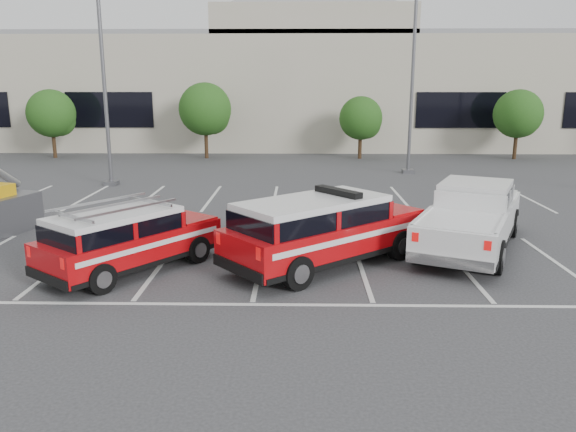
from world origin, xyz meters
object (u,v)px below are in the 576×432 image
tree_right (519,116)px  fire_chief_suv (324,235)px  white_pickup (471,223)px  light_pole_left (104,74)px  convention_building (288,84)px  tree_mid_right (362,120)px  tree_left (53,115)px  tree_mid_left (207,111)px  ladder_suv (128,244)px  light_pole_mid (413,75)px

tree_right → fire_chief_suv: size_ratio=0.76×
white_pickup → fire_chief_suv: bearing=-134.3°
tree_right → light_pole_left: (-23.09, -10.05, 2.41)m
convention_building → tree_mid_right: 11.20m
tree_left → tree_mid_left: tree_mid_left is taller
white_pickup → light_pole_left: bearing=169.0°
convention_building → fire_chief_suv: (1.53, -31.87, -3.89)m
ladder_suv → light_pole_left: bearing=147.5°
tree_mid_right → fire_chief_suv: (-3.38, -22.06, -1.67)m
light_pole_mid → ladder_suv: light_pole_mid is taller
convention_building → tree_mid_left: (-5.09, -9.82, -1.68)m
tree_mid_left → light_pole_left: bearing=-107.1°
tree_mid_left → fire_chief_suv: bearing=-73.3°
convention_building → white_pickup: bearing=-78.9°
light_pole_mid → tree_left: bearing=164.6°
convention_building → ladder_suv: bearing=-96.3°
tree_mid_left → tree_mid_right: (10.00, -0.00, -0.54)m
tree_mid_left → fire_chief_suv: (6.62, -22.06, -2.21)m
tree_left → tree_right: same height
convention_building → ladder_suv: (-3.58, -32.46, -3.98)m
convention_building → tree_right: (14.91, -9.82, -1.95)m
tree_left → tree_mid_left: 10.00m
tree_right → ladder_suv: tree_right is taller
convention_building → light_pole_mid: size_ratio=5.86×
tree_right → white_pickup: size_ratio=0.67×
tree_right → white_pickup: 22.40m
tree_mid_right → ladder_suv: (-8.49, -22.65, -1.76)m
ladder_suv → tree_right: bearing=88.2°
convention_building → tree_mid_left: convention_building is taller
convention_building → fire_chief_suv: size_ratio=10.37×
tree_left → white_pickup: tree_left is taller
tree_mid_left → light_pole_left: 10.73m
tree_right → tree_mid_left: bearing=180.0°
tree_left → light_pole_mid: light_pole_mid is taller
tree_right → white_pickup: (-8.99, -20.42, -2.00)m
tree_left → white_pickup: (21.01, -20.42, -2.00)m
convention_building → ladder_suv: 32.90m
tree_left → ladder_suv: size_ratio=0.91×
tree_left → light_pole_left: 12.43m
tree_mid_left → ladder_suv: 22.81m
tree_right → light_pole_mid: 10.38m
fire_chief_suv → light_pole_mid: bearing=121.7°
tree_mid_left → tree_left: bearing=-180.0°
tree_mid_left → fire_chief_suv: tree_mid_left is taller
tree_left → fire_chief_suv: (16.62, -22.06, -1.94)m
tree_left → light_pole_mid: size_ratio=0.43×
tree_mid_right → tree_mid_left: bearing=180.0°
tree_left → tree_mid_right: bearing=-0.0°
tree_left → tree_mid_right: 20.00m
light_pole_left → white_pickup: light_pole_left is taller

